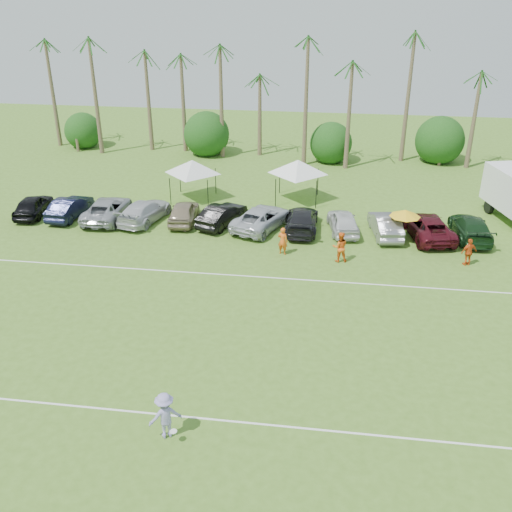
# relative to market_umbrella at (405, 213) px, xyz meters

# --- Properties ---
(ground) EXTENTS (120.00, 120.00, 0.00)m
(ground) POSITION_rel_market_umbrella_xyz_m (-11.07, -20.20, -1.99)
(ground) COLOR #477121
(ground) RESTS_ON ground
(field_lines) EXTENTS (80.00, 12.10, 0.01)m
(field_lines) POSITION_rel_market_umbrella_xyz_m (-11.07, -12.20, -1.99)
(field_lines) COLOR white
(field_lines) RESTS_ON ground
(palm_tree_0) EXTENTS (2.40, 2.40, 8.90)m
(palm_tree_0) POSITION_rel_market_umbrella_xyz_m (-33.07, 17.80, 5.49)
(palm_tree_0) COLOR brown
(palm_tree_0) RESTS_ON ground
(palm_tree_1) EXTENTS (2.40, 2.40, 9.90)m
(palm_tree_1) POSITION_rel_market_umbrella_xyz_m (-28.07, 17.80, 6.36)
(palm_tree_1) COLOR brown
(palm_tree_1) RESTS_ON ground
(palm_tree_2) EXTENTS (2.40, 2.40, 10.90)m
(palm_tree_2) POSITION_rel_market_umbrella_xyz_m (-23.07, 17.80, 7.22)
(palm_tree_2) COLOR brown
(palm_tree_2) RESTS_ON ground
(palm_tree_3) EXTENTS (2.40, 2.40, 11.90)m
(palm_tree_3) POSITION_rel_market_umbrella_xyz_m (-19.07, 17.80, 8.07)
(palm_tree_3) COLOR brown
(palm_tree_3) RESTS_ON ground
(palm_tree_4) EXTENTS (2.40, 2.40, 8.90)m
(palm_tree_4) POSITION_rel_market_umbrella_xyz_m (-15.07, 17.80, 5.49)
(palm_tree_4) COLOR brown
(palm_tree_4) RESTS_ON ground
(palm_tree_5) EXTENTS (2.40, 2.40, 9.90)m
(palm_tree_5) POSITION_rel_market_umbrella_xyz_m (-11.07, 17.80, 6.36)
(palm_tree_5) COLOR brown
(palm_tree_5) RESTS_ON ground
(palm_tree_6) EXTENTS (2.40, 2.40, 10.90)m
(palm_tree_6) POSITION_rel_market_umbrella_xyz_m (-7.07, 17.80, 7.22)
(palm_tree_6) COLOR brown
(palm_tree_6) RESTS_ON ground
(palm_tree_7) EXTENTS (2.40, 2.40, 11.90)m
(palm_tree_7) POSITION_rel_market_umbrella_xyz_m (-3.07, 17.80, 8.07)
(palm_tree_7) COLOR brown
(palm_tree_7) RESTS_ON ground
(palm_tree_8) EXTENTS (2.40, 2.40, 8.90)m
(palm_tree_8) POSITION_rel_market_umbrella_xyz_m (1.93, 17.80, 5.49)
(palm_tree_8) COLOR brown
(palm_tree_8) RESTS_ON ground
(palm_tree_9) EXTENTS (2.40, 2.40, 9.90)m
(palm_tree_9) POSITION_rel_market_umbrella_xyz_m (6.93, 17.80, 6.36)
(palm_tree_9) COLOR brown
(palm_tree_9) RESTS_ON ground
(bush_tree_0) EXTENTS (4.00, 4.00, 4.00)m
(bush_tree_0) POSITION_rel_market_umbrella_xyz_m (-30.07, 18.80, -0.20)
(bush_tree_0) COLOR brown
(bush_tree_0) RESTS_ON ground
(bush_tree_1) EXTENTS (4.00, 4.00, 4.00)m
(bush_tree_1) POSITION_rel_market_umbrella_xyz_m (-17.07, 18.80, -0.20)
(bush_tree_1) COLOR brown
(bush_tree_1) RESTS_ON ground
(bush_tree_2) EXTENTS (4.00, 4.00, 4.00)m
(bush_tree_2) POSITION_rel_market_umbrella_xyz_m (-5.07, 18.80, -0.20)
(bush_tree_2) COLOR brown
(bush_tree_2) RESTS_ON ground
(bush_tree_3) EXTENTS (4.00, 4.00, 4.00)m
(bush_tree_3) POSITION_rel_market_umbrella_xyz_m (4.93, 18.80, -0.20)
(bush_tree_3) COLOR brown
(bush_tree_3) RESTS_ON ground
(sideline_player_a) EXTENTS (0.75, 0.61, 1.78)m
(sideline_player_a) POSITION_rel_market_umbrella_xyz_m (-7.58, -2.94, -1.11)
(sideline_player_a) COLOR orange
(sideline_player_a) RESTS_ON ground
(sideline_player_b) EXTENTS (1.02, 0.85, 1.90)m
(sideline_player_b) POSITION_rel_market_umbrella_xyz_m (-4.06, -3.49, -1.04)
(sideline_player_b) COLOR orange
(sideline_player_b) RESTS_ON ground
(sideline_player_c) EXTENTS (1.08, 0.76, 1.71)m
(sideline_player_c) POSITION_rel_market_umbrella_xyz_m (3.56, -2.95, -1.14)
(sideline_player_c) COLOR #D84F18
(sideline_player_c) RESTS_ON ground
(canopy_tent_left) EXTENTS (4.48, 4.48, 3.63)m
(canopy_tent_left) POSITION_rel_market_umbrella_xyz_m (-15.41, 6.06, 1.11)
(canopy_tent_left) COLOR black
(canopy_tent_left) RESTS_ON ground
(canopy_tent_right) EXTENTS (4.66, 4.66, 3.78)m
(canopy_tent_right) POSITION_rel_market_umbrella_xyz_m (-7.39, 6.80, 1.24)
(canopy_tent_right) COLOR black
(canopy_tent_right) RESTS_ON ground
(market_umbrella) EXTENTS (2.00, 2.00, 2.22)m
(market_umbrella) POSITION_rel_market_umbrella_xyz_m (0.00, 0.00, 0.00)
(market_umbrella) COLOR black
(market_umbrella) RESTS_ON ground
(frisbee_player) EXTENTS (1.44, 1.24, 1.93)m
(frisbee_player) POSITION_rel_market_umbrella_xyz_m (-10.37, -19.29, -1.03)
(frisbee_player) COLOR #968DC8
(frisbee_player) RESTS_ON ground
(parked_car_0) EXTENTS (2.22, 4.55, 1.49)m
(parked_car_0) POSITION_rel_market_umbrella_xyz_m (-26.10, 1.08, -1.25)
(parked_car_0) COLOR black
(parked_car_0) RESTS_ON ground
(parked_car_1) EXTENTS (1.90, 4.64, 1.49)m
(parked_car_1) POSITION_rel_market_umbrella_xyz_m (-23.32, 1.08, -1.25)
(parked_car_1) COLOR black
(parked_car_1) RESTS_ON ground
(parked_car_2) EXTENTS (2.70, 5.48, 1.49)m
(parked_car_2) POSITION_rel_market_umbrella_xyz_m (-20.54, 1.10, -1.25)
(parked_car_2) COLOR #989AA1
(parked_car_2) RESTS_ON ground
(parked_car_3) EXTENTS (3.15, 5.48, 1.49)m
(parked_car_3) POSITION_rel_market_umbrella_xyz_m (-17.76, 1.12, -1.25)
(parked_car_3) COLOR silver
(parked_car_3) RESTS_ON ground
(parked_car_4) EXTENTS (2.09, 4.51, 1.49)m
(parked_car_4) POSITION_rel_market_umbrella_xyz_m (-14.98, 1.31, -1.25)
(parked_car_4) COLOR gray
(parked_car_4) RESTS_ON ground
(parked_car_5) EXTENTS (3.11, 4.80, 1.49)m
(parked_car_5) POSITION_rel_market_umbrella_xyz_m (-12.20, 1.18, -1.25)
(parked_car_5) COLOR black
(parked_car_5) RESTS_ON ground
(parked_car_6) EXTENTS (4.25, 5.91, 1.49)m
(parked_car_6) POSITION_rel_market_umbrella_xyz_m (-9.42, 0.95, -1.25)
(parked_car_6) COLOR silver
(parked_car_6) RESTS_ON ground
(parked_car_7) EXTENTS (2.11, 5.16, 1.49)m
(parked_car_7) POSITION_rel_market_umbrella_xyz_m (-6.64, 1.03, -1.25)
(parked_car_7) COLOR black
(parked_car_7) RESTS_ON ground
(parked_car_8) EXTENTS (2.46, 4.62, 1.49)m
(parked_car_8) POSITION_rel_market_umbrella_xyz_m (-3.86, 1.10, -1.25)
(parked_car_8) COLOR silver
(parked_car_8) RESTS_ON ground
(parked_car_9) EXTENTS (2.23, 4.72, 1.49)m
(parked_car_9) POSITION_rel_market_umbrella_xyz_m (-1.08, 0.89, -1.25)
(parked_car_9) COLOR gray
(parked_car_9) RESTS_ON ground
(parked_car_10) EXTENTS (3.48, 5.76, 1.49)m
(parked_car_10) POSITION_rel_market_umbrella_xyz_m (1.70, 0.91, -1.25)
(parked_car_10) COLOR #4F101A
(parked_car_10) RESTS_ON ground
(parked_car_11) EXTENTS (2.33, 5.24, 1.49)m
(parked_car_11) POSITION_rel_market_umbrella_xyz_m (4.48, 1.21, -1.25)
(parked_car_11) COLOR #163619
(parked_car_11) RESTS_ON ground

